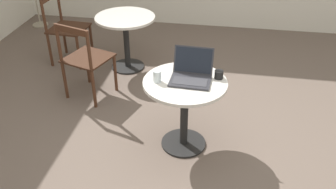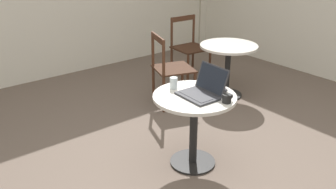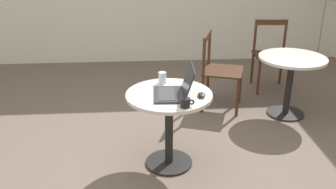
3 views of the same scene
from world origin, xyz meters
The scene contains 9 objects.
ground_plane centered at (0.00, 0.00, 0.00)m, with size 16.00×16.00×0.00m, color #66564C.
cafe_table_near centered at (0.11, 0.13, 0.53)m, with size 0.74×0.74×0.70m.
cafe_table_mid centered at (1.55, 1.07, 0.53)m, with size 0.74×0.74×0.70m.
chair_mid_back centered at (1.61, 1.90, 0.47)m, with size 0.49×0.49×0.91m.
chair_mid_left centered at (0.79, 1.32, 0.47)m, with size 0.58×0.58×0.91m.
laptop centered at (0.16, 0.08, 0.75)m, with size 0.34×0.36×0.25m.
mouse centered at (0.37, 0.04, 0.72)m, with size 0.06×0.10×0.03m.
mug centered at (0.22, -0.16, 0.74)m, with size 0.11×0.08×0.08m.
drinking_glass centered at (0.07, 0.37, 0.75)m, with size 0.07×0.07×0.11m.
Camera 3 is at (-0.11, -2.80, 1.94)m, focal length 40.00 mm.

